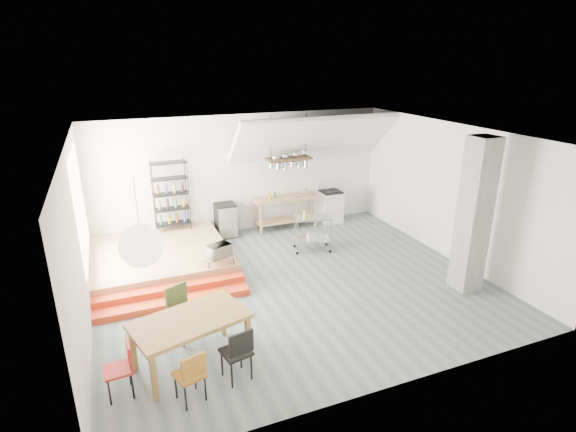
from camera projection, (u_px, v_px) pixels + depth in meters
name	position (u px, v px, depth m)	size (l,w,h in m)	color
floor	(293.00, 284.00, 9.65)	(8.00, 8.00, 0.00)	#576265
wall_back	(243.00, 174.00, 12.17)	(8.00, 0.04, 3.20)	silver
wall_left	(78.00, 242.00, 7.70)	(0.04, 7.00, 3.20)	silver
wall_right	(450.00, 192.00, 10.53)	(0.04, 7.00, 3.20)	silver
ceiling	(293.00, 135.00, 8.58)	(8.00, 7.00, 0.02)	white
slope_ceiling	(313.00, 138.00, 11.96)	(4.40, 1.80, 0.15)	white
window_pane	(80.00, 206.00, 8.94)	(0.02, 2.50, 2.20)	white
platform	(161.00, 257.00, 10.44)	(3.00, 3.00, 0.40)	#A67553
step_lower	(174.00, 302.00, 8.79)	(3.00, 0.35, 0.13)	red
step_upper	(171.00, 291.00, 9.07)	(3.00, 0.35, 0.27)	red
concrete_column	(474.00, 216.00, 8.98)	(0.50, 0.50, 3.20)	slate
kitchen_counter	(286.00, 207.00, 12.58)	(1.80, 0.60, 0.91)	#A67553
stove	(330.00, 206.00, 13.13)	(0.60, 0.60, 1.18)	white
pot_rack	(290.00, 161.00, 11.94)	(1.20, 0.50, 1.43)	#402A19
wire_shelving	(171.00, 195.00, 11.29)	(0.88, 0.38, 1.80)	black
microwave_shelf	(219.00, 257.00, 9.63)	(0.60, 0.40, 0.16)	#A67553
paper_lantern	(141.00, 246.00, 6.06)	(0.60, 0.60, 0.60)	white
dining_table	(190.00, 324.00, 6.90)	(1.93, 1.41, 0.82)	olive
chair_mustard	(191.00, 373.00, 6.18)	(0.47, 0.47, 0.83)	#A1621B
chair_black	(238.00, 350.00, 6.60)	(0.48, 0.48, 0.89)	black
chair_olive	(181.00, 307.00, 7.65)	(0.58, 0.58, 0.96)	#4B592A
chair_red	(122.00, 364.00, 6.35)	(0.41, 0.41, 0.84)	red
rolling_cart	(313.00, 229.00, 11.13)	(0.99, 0.71, 0.89)	silver
mini_fridge	(226.00, 220.00, 12.07)	(0.53, 0.53, 0.90)	black
microwave	(219.00, 251.00, 9.57)	(0.49, 0.33, 0.27)	beige
bowl	(298.00, 196.00, 12.56)	(0.19, 0.19, 0.05)	silver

